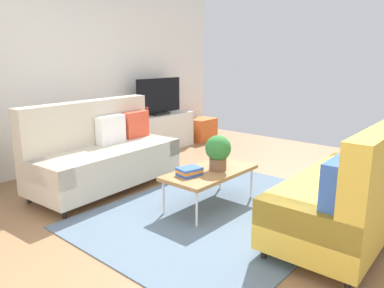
{
  "coord_description": "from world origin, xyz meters",
  "views": [
    {
      "loc": [
        -2.96,
        -2.26,
        1.65
      ],
      "look_at": [
        0.22,
        0.49,
        0.65
      ],
      "focal_mm": 34.54,
      "sensor_mm": 36.0,
      "label": 1
    }
  ],
  "objects_px": {
    "coffee_table": "(210,173)",
    "bottle_1": "(147,112)",
    "storage_trunk": "(202,129)",
    "vase_0": "(131,113)",
    "table_book_0": "(189,174)",
    "couch_beige": "(103,154)",
    "tv": "(159,97)",
    "tv_console": "(159,132)",
    "couch_green": "(352,191)",
    "potted_plant": "(218,151)",
    "bottle_0": "(142,111)"
  },
  "relations": [
    {
      "from": "potted_plant",
      "to": "coffee_table",
      "type": "bearing_deg",
      "value": 149.92
    },
    {
      "from": "storage_trunk",
      "to": "couch_beige",
      "type": "bearing_deg",
      "value": -164.87
    },
    {
      "from": "storage_trunk",
      "to": "vase_0",
      "type": "xyz_separation_m",
      "value": [
        -1.68,
        0.15,
        0.5
      ]
    },
    {
      "from": "vase_0",
      "to": "storage_trunk",
      "type": "bearing_deg",
      "value": -5.1
    },
    {
      "from": "vase_0",
      "to": "bottle_0",
      "type": "bearing_deg",
      "value": -31.19
    },
    {
      "from": "tv",
      "to": "storage_trunk",
      "type": "relative_size",
      "value": 1.92
    },
    {
      "from": "tv",
      "to": "bottle_0",
      "type": "height_order",
      "value": "tv"
    },
    {
      "from": "couch_beige",
      "to": "coffee_table",
      "type": "bearing_deg",
      "value": 101.39
    },
    {
      "from": "table_book_0",
      "to": "bottle_1",
      "type": "distance_m",
      "value": 2.65
    },
    {
      "from": "couch_beige",
      "to": "tv_console",
      "type": "distance_m",
      "value": 2.06
    },
    {
      "from": "coffee_table",
      "to": "bottle_1",
      "type": "bearing_deg",
      "value": 63.32
    },
    {
      "from": "couch_green",
      "to": "storage_trunk",
      "type": "relative_size",
      "value": 3.69
    },
    {
      "from": "coffee_table",
      "to": "bottle_0",
      "type": "relative_size",
      "value": 4.79
    },
    {
      "from": "tv",
      "to": "bottle_0",
      "type": "relative_size",
      "value": 4.36
    },
    {
      "from": "tv_console",
      "to": "tv",
      "type": "height_order",
      "value": "tv"
    },
    {
      "from": "couch_beige",
      "to": "coffee_table",
      "type": "relative_size",
      "value": 1.77
    },
    {
      "from": "table_book_0",
      "to": "couch_beige",
      "type": "bearing_deg",
      "value": 94.91
    },
    {
      "from": "couch_beige",
      "to": "vase_0",
      "type": "bearing_deg",
      "value": -147.19
    },
    {
      "from": "table_book_0",
      "to": "vase_0",
      "type": "bearing_deg",
      "value": 63.34
    },
    {
      "from": "couch_green",
      "to": "table_book_0",
      "type": "xyz_separation_m",
      "value": [
        -0.55,
        1.49,
        -0.01
      ]
    },
    {
      "from": "coffee_table",
      "to": "couch_beige",
      "type": "bearing_deg",
      "value": 105.23
    },
    {
      "from": "couch_beige",
      "to": "tv",
      "type": "height_order",
      "value": "tv"
    },
    {
      "from": "coffee_table",
      "to": "vase_0",
      "type": "relative_size",
      "value": 6.49
    },
    {
      "from": "vase_0",
      "to": "table_book_0",
      "type": "bearing_deg",
      "value": -116.66
    },
    {
      "from": "bottle_0",
      "to": "bottle_1",
      "type": "xyz_separation_m",
      "value": [
        0.11,
        0.0,
        -0.03
      ]
    },
    {
      "from": "couch_beige",
      "to": "bottle_0",
      "type": "distance_m",
      "value": 1.69
    },
    {
      "from": "potted_plant",
      "to": "bottle_1",
      "type": "height_order",
      "value": "bottle_1"
    },
    {
      "from": "couch_beige",
      "to": "coffee_table",
      "type": "height_order",
      "value": "couch_beige"
    },
    {
      "from": "couch_beige",
      "to": "coffee_table",
      "type": "distance_m",
      "value": 1.48
    },
    {
      "from": "coffee_table",
      "to": "storage_trunk",
      "type": "distance_m",
      "value": 3.4
    },
    {
      "from": "couch_green",
      "to": "vase_0",
      "type": "bearing_deg",
      "value": 79.66
    },
    {
      "from": "tv_console",
      "to": "tv",
      "type": "relative_size",
      "value": 1.4
    },
    {
      "from": "tv",
      "to": "bottle_1",
      "type": "xyz_separation_m",
      "value": [
        -0.32,
        -0.02,
        -0.22
      ]
    },
    {
      "from": "vase_0",
      "to": "bottle_0",
      "type": "relative_size",
      "value": 0.74
    },
    {
      "from": "couch_green",
      "to": "storage_trunk",
      "type": "xyz_separation_m",
      "value": [
        2.28,
        3.64,
        -0.23
      ]
    },
    {
      "from": "tv_console",
      "to": "bottle_1",
      "type": "relative_size",
      "value": 7.86
    },
    {
      "from": "storage_trunk",
      "to": "vase_0",
      "type": "relative_size",
      "value": 3.07
    },
    {
      "from": "couch_beige",
      "to": "couch_green",
      "type": "height_order",
      "value": "same"
    },
    {
      "from": "tv_console",
      "to": "potted_plant",
      "type": "distance_m",
      "value": 2.76
    },
    {
      "from": "storage_trunk",
      "to": "couch_green",
      "type": "bearing_deg",
      "value": -122.07
    },
    {
      "from": "couch_beige",
      "to": "tv",
      "type": "distance_m",
      "value": 2.11
    },
    {
      "from": "couch_green",
      "to": "potted_plant",
      "type": "bearing_deg",
      "value": 97.13
    },
    {
      "from": "tv",
      "to": "bottle_1",
      "type": "relative_size",
      "value": 5.61
    },
    {
      "from": "couch_beige",
      "to": "table_book_0",
      "type": "height_order",
      "value": "couch_beige"
    },
    {
      "from": "table_book_0",
      "to": "tv",
      "type": "bearing_deg",
      "value": 52.15
    },
    {
      "from": "storage_trunk",
      "to": "bottle_1",
      "type": "relative_size",
      "value": 2.92
    },
    {
      "from": "tv_console",
      "to": "table_book_0",
      "type": "height_order",
      "value": "tv_console"
    },
    {
      "from": "storage_trunk",
      "to": "potted_plant",
      "type": "relative_size",
      "value": 1.33
    },
    {
      "from": "potted_plant",
      "to": "storage_trunk",
      "type": "bearing_deg",
      "value": 42.36
    },
    {
      "from": "bottle_0",
      "to": "tv_console",
      "type": "bearing_deg",
      "value": 5.3
    }
  ]
}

